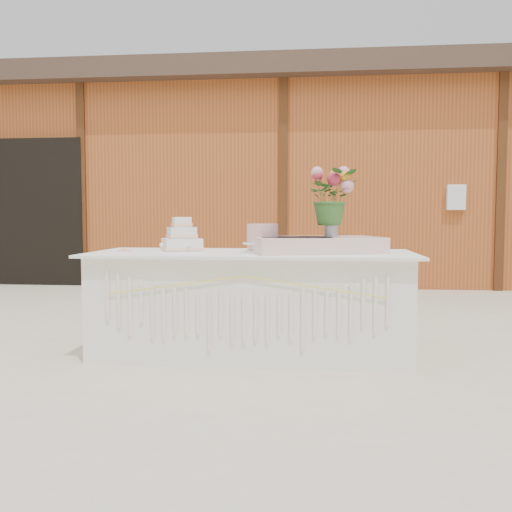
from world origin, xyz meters
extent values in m
plane|color=beige|center=(0.00, 0.00, 0.00)|extent=(80.00, 80.00, 0.00)
cube|color=#9E4C21|center=(0.00, 6.00, 1.50)|extent=(12.00, 4.00, 3.00)
cube|color=#3C2C22|center=(0.00, 6.00, 3.15)|extent=(12.60, 4.60, 0.30)
cube|color=black|center=(-4.20, 3.98, 1.10)|extent=(2.40, 0.08, 2.20)
cube|color=white|center=(0.00, 0.00, 0.38)|extent=(2.28, 0.88, 0.75)
cube|color=white|center=(0.00, 0.00, 0.76)|extent=(2.40, 1.00, 0.02)
cube|color=white|center=(-0.56, 0.12, 0.82)|extent=(0.37, 0.37, 0.10)
cube|color=#FFC1A1|center=(-0.56, 0.12, 0.79)|extent=(0.38, 0.38, 0.02)
cube|color=white|center=(-0.56, 0.12, 0.91)|extent=(0.26, 0.26, 0.09)
cube|color=#FFC1A1|center=(-0.56, 0.12, 0.89)|extent=(0.28, 0.28, 0.02)
cube|color=white|center=(-0.56, 0.12, 0.99)|extent=(0.17, 0.17, 0.08)
cube|color=#FFC1A1|center=(-0.56, 0.12, 0.97)|extent=(0.19, 0.19, 0.02)
cylinder|color=white|center=(0.09, -0.06, 0.78)|extent=(0.25, 0.25, 0.02)
cylinder|color=white|center=(0.09, -0.06, 0.81)|extent=(0.07, 0.07, 0.05)
cylinder|color=white|center=(0.09, -0.06, 0.84)|extent=(0.29, 0.29, 0.01)
cylinder|color=#DA9DA0|center=(0.09, -0.06, 0.91)|extent=(0.23, 0.23, 0.14)
cube|color=beige|center=(0.48, -0.03, 0.83)|extent=(1.04, 0.79, 0.12)
cylinder|color=#A7A7AB|center=(0.59, -0.04, 0.95)|extent=(0.10, 0.10, 0.13)
imported|color=#305B24|center=(0.59, -0.04, 1.22)|extent=(0.43, 0.40, 0.40)
camera|label=1|loc=(0.48, -4.22, 1.04)|focal=40.00mm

